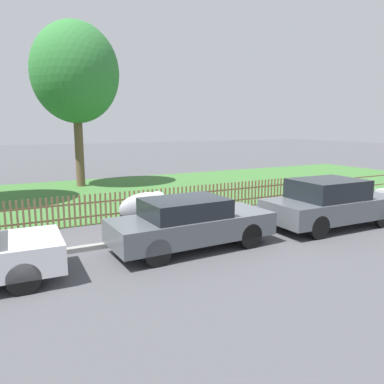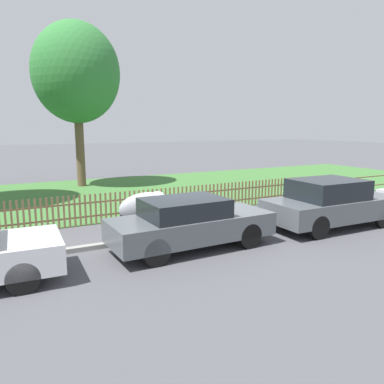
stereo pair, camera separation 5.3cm
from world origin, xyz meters
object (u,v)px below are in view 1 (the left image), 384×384
at_px(covered_motorcycle, 148,207).
at_px(tree_behind_motorcycle, 75,73).
at_px(parked_car_black_saloon, 190,223).
at_px(parked_car_navy_estate, 330,203).

height_order(covered_motorcycle, tree_behind_motorcycle, tree_behind_motorcycle).
distance_m(parked_car_black_saloon, covered_motorcycle, 2.32).
bearing_deg(covered_motorcycle, parked_car_black_saloon, -84.29).
height_order(parked_car_black_saloon, covered_motorcycle, parked_car_black_saloon).
distance_m(covered_motorcycle, tree_behind_motorcycle, 10.67).
relative_size(parked_car_navy_estate, covered_motorcycle, 2.35).
relative_size(parked_car_black_saloon, tree_behind_motorcycle, 0.52).
bearing_deg(tree_behind_motorcycle, parked_car_navy_estate, -66.31).
height_order(parked_car_navy_estate, covered_motorcycle, parked_car_navy_estate).
distance_m(parked_car_black_saloon, tree_behind_motorcycle, 12.74).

